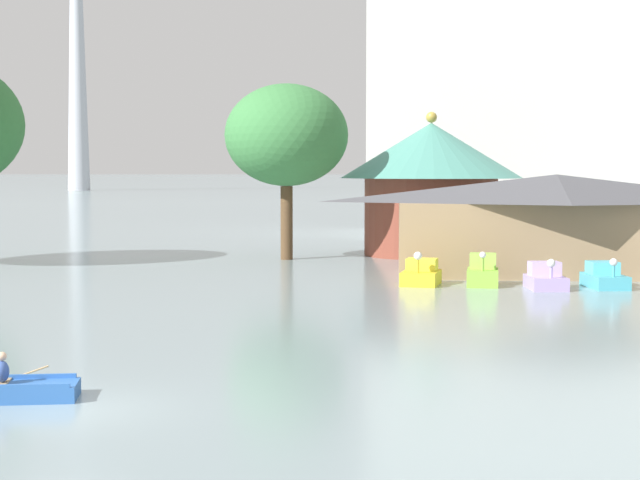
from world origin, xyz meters
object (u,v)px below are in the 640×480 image
(pedal_boat_lavender, at_px, (546,278))
(pedal_boat_yellow, at_px, (421,274))
(pedal_boat_cyan, at_px, (604,277))
(boathouse, at_px, (556,223))
(shoreline_tree_mid, at_px, (286,136))
(pedal_boat_lime, at_px, (483,273))
(green_roof_pavilion, at_px, (431,179))
(background_building_block, at_px, (596,71))

(pedal_boat_lavender, bearing_deg, pedal_boat_yellow, -108.91)
(pedal_boat_cyan, relative_size, boathouse, 0.17)
(pedal_boat_lavender, bearing_deg, shoreline_tree_mid, -142.91)
(pedal_boat_cyan, bearing_deg, pedal_boat_lime, -102.00)
(pedal_boat_cyan, xyz_separation_m, boathouse, (-1.39, 5.72, 2.25))
(pedal_boat_cyan, distance_m, boathouse, 6.30)
(boathouse, relative_size, green_roof_pavilion, 1.51)
(pedal_boat_lime, relative_size, pedal_boat_cyan, 0.81)
(shoreline_tree_mid, height_order, background_building_block, background_building_block)
(pedal_boat_lime, height_order, pedal_boat_lavender, pedal_boat_lime)
(pedal_boat_yellow, relative_size, shoreline_tree_mid, 0.26)
(pedal_boat_lavender, height_order, background_building_block, background_building_block)
(shoreline_tree_mid, bearing_deg, green_roof_pavilion, 23.77)
(boathouse, distance_m, background_building_block, 36.42)
(pedal_boat_yellow, relative_size, boathouse, 0.16)
(pedal_boat_lavender, distance_m, green_roof_pavilion, 19.76)
(pedal_boat_lavender, distance_m, background_building_block, 43.42)
(green_roof_pavilion, bearing_deg, boathouse, -63.73)
(boathouse, bearing_deg, shoreline_tree_mid, 150.76)
(pedal_boat_lime, bearing_deg, shoreline_tree_mid, -136.41)
(boathouse, distance_m, green_roof_pavilion, 13.80)
(boathouse, bearing_deg, pedal_boat_lime, -128.34)
(pedal_boat_yellow, relative_size, pedal_boat_lavender, 1.08)
(pedal_boat_lime, bearing_deg, boathouse, 147.08)
(pedal_boat_lime, distance_m, pedal_boat_lavender, 3.01)
(pedal_boat_yellow, height_order, boathouse, boathouse)
(background_building_block, bearing_deg, green_roof_pavilion, -123.51)
(background_building_block, bearing_deg, pedal_boat_yellow, -111.50)
(pedal_boat_lime, xyz_separation_m, boathouse, (4.18, 5.28, 2.13))
(pedal_boat_lime, relative_size, pedal_boat_lavender, 0.95)
(pedal_boat_lavender, distance_m, pedal_boat_cyan, 2.91)
(pedal_boat_lime, distance_m, boathouse, 7.06)
(pedal_boat_lavender, relative_size, boathouse, 0.15)
(pedal_boat_yellow, distance_m, boathouse, 9.00)
(pedal_boat_lavender, relative_size, pedal_boat_cyan, 0.84)
(pedal_boat_yellow, xyz_separation_m, green_roof_pavilion, (1.04, 17.32, 4.36))
(pedal_boat_yellow, height_order, green_roof_pavilion, green_roof_pavilion)
(pedal_boat_lime, xyz_separation_m, shoreline_tree_mid, (-10.70, 13.61, 6.91))
(background_building_block, bearing_deg, pedal_boat_cyan, -99.84)
(pedal_boat_lime, xyz_separation_m, background_building_block, (12.42, 39.07, 12.97))
(pedal_boat_yellow, bearing_deg, green_roof_pavilion, -173.67)
(pedal_boat_yellow, relative_size, pedal_boat_cyan, 0.91)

